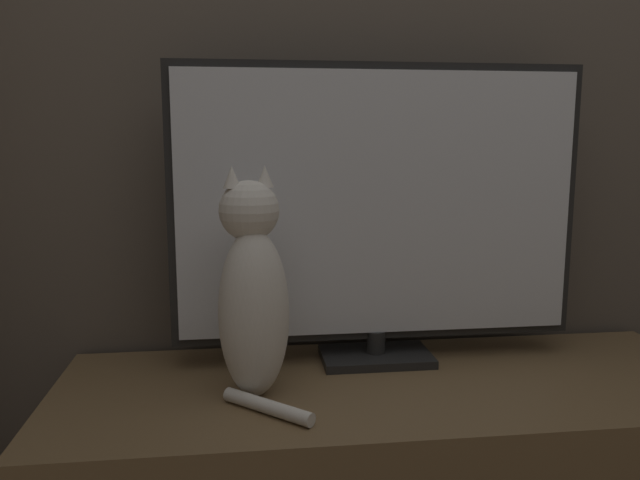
% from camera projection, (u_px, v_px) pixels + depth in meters
% --- Properties ---
extents(wall_back, '(4.80, 0.05, 2.60)m').
position_uv_depth(wall_back, '(372.00, 4.00, 1.55)').
color(wall_back, '#60564C').
rests_on(wall_back, ground_plane).
extents(tv_stand, '(1.49, 0.55, 0.44)m').
position_uv_depth(tv_stand, '(394.00, 473.00, 1.41)').
color(tv_stand, brown).
rests_on(tv_stand, ground_plane).
extents(tv, '(0.96, 0.16, 0.70)m').
position_uv_depth(tv, '(378.00, 211.00, 1.45)').
color(tv, black).
rests_on(tv, tv_stand).
extents(cat, '(0.20, 0.27, 0.48)m').
position_uv_depth(cat, '(253.00, 294.00, 1.28)').
color(cat, silver).
rests_on(cat, tv_stand).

